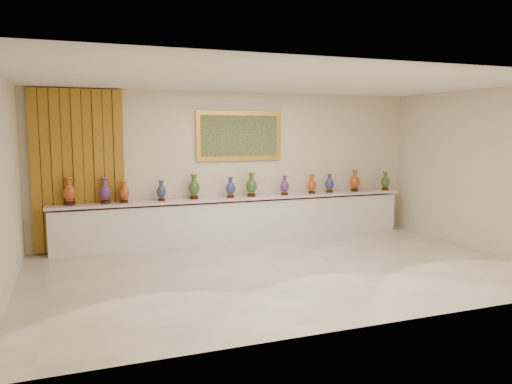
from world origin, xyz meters
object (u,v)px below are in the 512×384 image
at_px(counter, 239,219).
at_px(vase_2, 124,193).
at_px(vase_0, 69,193).
at_px(vase_1, 105,192).

xyz_separation_m(counter, vase_2, (-2.25, -0.02, 0.65)).
xyz_separation_m(vase_0, vase_1, (0.62, 0.00, -0.01)).
xyz_separation_m(vase_1, vase_2, (0.33, -0.03, -0.03)).
bearing_deg(vase_0, vase_2, -1.49).
distance_m(vase_1, vase_2, 0.34).
height_order(vase_1, vase_2, vase_1).
relative_size(vase_0, vase_2, 1.25).
relative_size(vase_0, vase_1, 1.06).
relative_size(counter, vase_2, 17.81).
height_order(counter, vase_2, vase_2).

